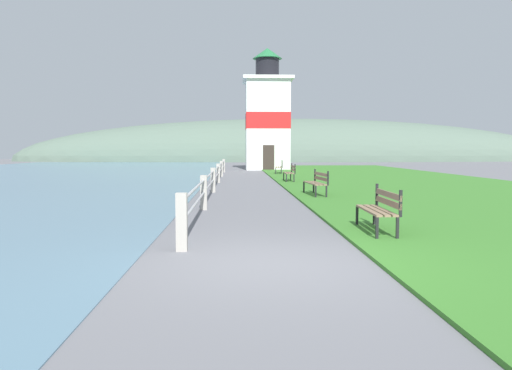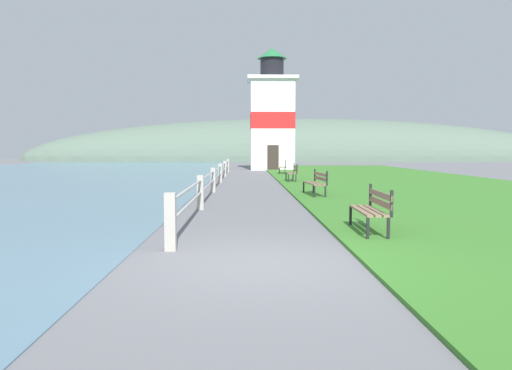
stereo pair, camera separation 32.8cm
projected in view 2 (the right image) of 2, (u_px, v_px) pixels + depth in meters
The scene contains 9 objects.
ground_plane at pixel (258, 264), 7.27m from camera, with size 160.00×160.00×0.00m, color slate.
grass_verge at pixel (402, 183), 24.40m from camera, with size 12.00×51.01×0.06m.
seawall_railing at pixel (217, 174), 22.11m from camera, with size 0.18×28.09×0.96m.
park_bench_near at pixel (373, 207), 9.78m from camera, with size 0.52×1.74×0.94m.
park_bench_midway at pixel (317, 181), 17.63m from camera, with size 0.62×1.96×0.94m.
park_bench_far at pixel (293, 172), 25.33m from camera, with size 0.49×1.68×0.94m.
park_bench_by_lighthouse at pixel (284, 166), 33.33m from camera, with size 0.61×1.81×0.94m.
lighthouse at pixel (272, 118), 40.81m from camera, with size 4.01×4.01×9.86m.
distant_hillside at pixel (302, 161), 71.28m from camera, with size 80.00×16.00×12.00m.
Camera 2 is at (-0.19, -7.17, 1.67)m, focal length 35.00 mm.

